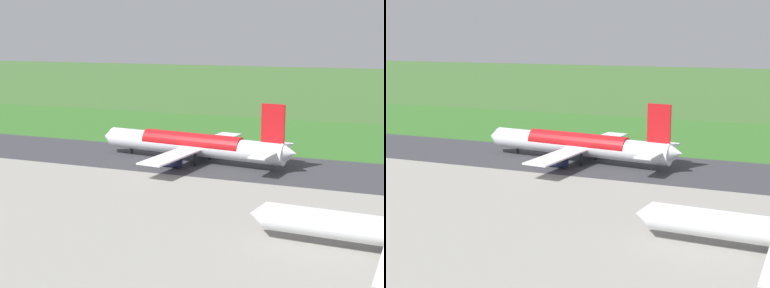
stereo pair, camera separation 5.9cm
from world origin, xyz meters
TOP-DOWN VIEW (x-y plane):
  - ground_plane at (0.00, 0.00)m, footprint 800.00×800.00m
  - runway_asphalt at (0.00, 0.00)m, footprint 600.00×28.46m
  - apron_concrete at (0.00, 46.63)m, footprint 440.00×110.00m
  - grass_verge_foreground at (0.00, -37.29)m, footprint 600.00×80.00m
  - airliner_main at (-14.27, 0.05)m, footprint 54.12×44.40m
  - no_stopping_sign at (-24.25, -34.76)m, footprint 0.60×0.10m
  - traffic_cone_orange at (-16.41, -34.71)m, footprint 0.40×0.40m

SIDE VIEW (x-z plane):
  - ground_plane at x=0.00m, z-range 0.00..0.00m
  - grass_verge_foreground at x=0.00m, z-range 0.00..0.04m
  - apron_concrete at x=0.00m, z-range 0.00..0.05m
  - runway_asphalt at x=0.00m, z-range 0.00..0.06m
  - traffic_cone_orange at x=-16.41m, z-range 0.00..0.55m
  - no_stopping_sign at x=-24.25m, z-range 0.25..2.96m
  - airliner_main at x=-14.27m, z-range -3.59..12.29m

